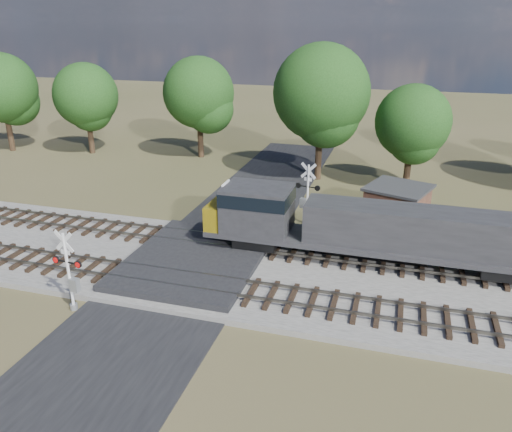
% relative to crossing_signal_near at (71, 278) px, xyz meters
% --- Properties ---
extents(ground, '(160.00, 160.00, 0.00)m').
position_rel_crossing_signal_near_xyz_m(ground, '(3.68, 5.26, -1.67)').
color(ground, '#444625').
rests_on(ground, ground).
extents(ballast_bed, '(140.00, 10.00, 0.30)m').
position_rel_crossing_signal_near_xyz_m(ballast_bed, '(13.68, 5.76, -1.52)').
color(ballast_bed, gray).
rests_on(ballast_bed, ground).
extents(road, '(7.00, 60.00, 0.08)m').
position_rel_crossing_signal_near_xyz_m(road, '(3.68, 5.26, -1.63)').
color(road, black).
rests_on(road, ground).
extents(crossing_panel, '(7.00, 9.00, 0.62)m').
position_rel_crossing_signal_near_xyz_m(crossing_panel, '(3.68, 5.76, -1.36)').
color(crossing_panel, '#262628').
rests_on(crossing_panel, ground).
extents(track_near, '(140.00, 2.60, 0.33)m').
position_rel_crossing_signal_near_xyz_m(track_near, '(6.80, 3.26, -1.26)').
color(track_near, black).
rests_on(track_near, ballast_bed).
extents(track_far, '(140.00, 2.60, 0.33)m').
position_rel_crossing_signal_near_xyz_m(track_far, '(6.80, 8.26, -1.26)').
color(track_far, black).
rests_on(track_far, ballast_bed).
extents(crossing_signal_near, '(1.62, 0.37, 4.02)m').
position_rel_crossing_signal_near_xyz_m(crossing_signal_near, '(0.00, 0.00, 0.00)').
color(crossing_signal_near, silver).
rests_on(crossing_signal_near, ground).
extents(crossing_signal_far, '(1.68, 0.44, 4.21)m').
position_rel_crossing_signal_near_xyz_m(crossing_signal_far, '(8.31, 13.56, 0.08)').
color(crossing_signal_far, silver).
rests_on(crossing_signal_far, ground).
extents(equipment_shed, '(4.79, 4.79, 2.56)m').
position_rel_crossing_signal_near_xyz_m(equipment_shed, '(14.08, 15.42, -0.38)').
color(equipment_shed, '#42281C').
rests_on(equipment_shed, ground).
extents(treeline, '(76.80, 11.32, 11.56)m').
position_rel_crossing_signal_near_xyz_m(treeline, '(12.90, 25.30, 4.97)').
color(treeline, black).
rests_on(treeline, ground).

